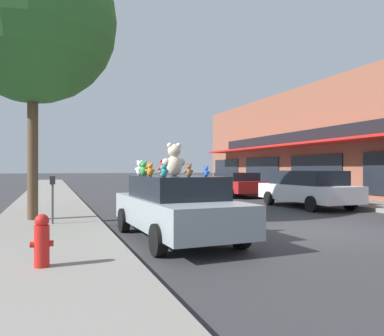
{
  "coord_description": "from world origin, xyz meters",
  "views": [
    {
      "loc": [
        -6.3,
        -8.08,
        1.62
      ],
      "look_at": [
        -2.85,
        1.09,
        1.64
      ],
      "focal_mm": 35.0,
      "sensor_mm": 36.0,
      "label": 1
    }
  ],
  "objects": [
    {
      "name": "teddy_bear_yellow",
      "position": [
        -4.07,
        1.18,
        1.57
      ],
      "size": [
        0.18,
        0.16,
        0.25
      ],
      "rotation": [
        0.0,
        0.0,
        2.51
      ],
      "color": "yellow",
      "rests_on": "plush_art_car"
    },
    {
      "name": "teddy_bear_giant",
      "position": [
        -3.64,
        0.16,
        1.82
      ],
      "size": [
        0.56,
        0.35,
        0.77
      ],
      "rotation": [
        0.0,
        0.0,
        3.17
      ],
      "color": "beige",
      "rests_on": "plush_art_car"
    },
    {
      "name": "teddy_bear_brown",
      "position": [
        -3.72,
        -1.03,
        1.59
      ],
      "size": [
        0.21,
        0.14,
        0.28
      ],
      "rotation": [
        0.0,
        0.0,
        3.28
      ],
      "color": "olive",
      "rests_on": "plush_art_car"
    },
    {
      "name": "sidewalk_near",
      "position": [
        -6.41,
        0.0,
        0.08
      ],
      "size": [
        2.86,
        90.0,
        0.15
      ],
      "color": "gray",
      "rests_on": "ground_plane"
    },
    {
      "name": "teddy_bear_teal",
      "position": [
        -4.22,
        -0.98,
        1.58
      ],
      "size": [
        0.21,
        0.13,
        0.28
      ],
      "rotation": [
        0.0,
        0.0,
        3.21
      ],
      "color": "teal",
      "rests_on": "plush_art_car"
    },
    {
      "name": "teddy_bear_pink",
      "position": [
        -4.07,
        -0.37,
        1.57
      ],
      "size": [
        0.18,
        0.11,
        0.24
      ],
      "rotation": [
        0.0,
        0.0,
        3.1
      ],
      "color": "pink",
      "rests_on": "plush_art_car"
    },
    {
      "name": "teddy_bear_white",
      "position": [
        -4.3,
        0.79,
        1.63
      ],
      "size": [
        0.26,
        0.24,
        0.37
      ],
      "rotation": [
        0.0,
        0.0,
        2.44
      ],
      "color": "white",
      "rests_on": "plush_art_car"
    },
    {
      "name": "fire_hydrant",
      "position": [
        -6.44,
        -2.06,
        0.55
      ],
      "size": [
        0.33,
        0.22,
        0.79
      ],
      "color": "red",
      "rests_on": "sidewalk_near"
    },
    {
      "name": "teddy_bear_orange",
      "position": [
        -4.22,
        0.15,
        1.6
      ],
      "size": [
        0.23,
        0.14,
        0.3
      ],
      "rotation": [
        0.0,
        0.0,
        3.05
      ],
      "color": "orange",
      "rests_on": "plush_art_car"
    },
    {
      "name": "parked_car_far_right",
      "position": [
        3.69,
        11.21,
        0.75
      ],
      "size": [
        2.08,
        4.18,
        1.39
      ],
      "color": "maroon",
      "rests_on": "ground_plane"
    },
    {
      "name": "teddy_bear_blue",
      "position": [
        -3.36,
        -1.08,
        1.56
      ],
      "size": [
        0.17,
        0.1,
        0.23
      ],
      "rotation": [
        0.0,
        0.0,
        3.1
      ],
      "color": "blue",
      "rests_on": "plush_art_car"
    },
    {
      "name": "teddy_bear_green",
      "position": [
        -4.26,
        0.57,
        1.62
      ],
      "size": [
        0.26,
        0.19,
        0.35
      ],
      "rotation": [
        0.0,
        0.0,
        2.74
      ],
      "color": "green",
      "rests_on": "plush_art_car"
    },
    {
      "name": "parked_car_far_center",
      "position": [
        3.69,
        4.83,
        0.82
      ],
      "size": [
        2.02,
        4.69,
        1.53
      ],
      "color": "silver",
      "rests_on": "ground_plane"
    },
    {
      "name": "teddy_bear_red",
      "position": [
        -3.78,
        0.64,
        1.63
      ],
      "size": [
        0.29,
        0.21,
        0.38
      ],
      "rotation": [
        0.0,
        0.0,
        3.54
      ],
      "color": "red",
      "rests_on": "plush_art_car"
    },
    {
      "name": "ground_plane",
      "position": [
        0.0,
        0.0,
        0.0
      ],
      "size": [
        260.0,
        260.0,
        0.0
      ],
      "primitive_type": "plane",
      "color": "#333335"
    },
    {
      "name": "parking_meter",
      "position": [
        -6.27,
        2.53,
        0.96
      ],
      "size": [
        0.14,
        0.1,
        1.27
      ],
      "color": "#4C4C51",
      "rests_on": "sidewalk_near"
    },
    {
      "name": "street_tree",
      "position": [
        -6.81,
        3.62,
        5.91
      ],
      "size": [
        4.79,
        4.79,
        8.16
      ],
      "color": "brown",
      "rests_on": "sidewalk_near"
    },
    {
      "name": "plush_art_car",
      "position": [
        -3.64,
        0.06,
        0.76
      ],
      "size": [
        2.09,
        4.68,
        1.45
      ],
      "rotation": [
        0.0,
        0.0,
        0.04
      ],
      "color": "#8C999E",
      "rests_on": "ground_plane"
    }
  ]
}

